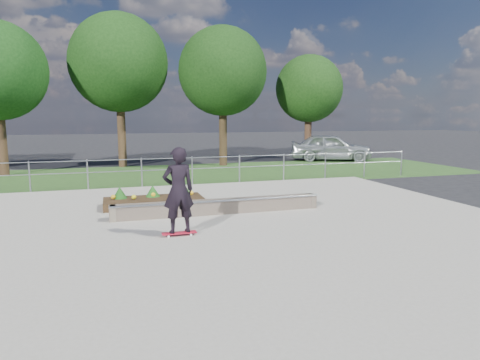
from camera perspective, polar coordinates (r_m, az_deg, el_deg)
The scene contains 11 objects.
ground at distance 10.38m, azimuth 1.36°, elevation -7.26°, with size 120.00×120.00×0.00m, color black.
grass_verge at distance 20.91m, azimuth -8.13°, elevation 0.76°, with size 30.00×8.00×0.02m, color #26481C.
concrete_slab at distance 10.37m, azimuth 1.37°, elevation -7.10°, with size 15.00×15.00×0.06m, color gray.
fence at distance 17.39m, azimuth -6.40°, elevation 1.73°, with size 20.06×0.06×1.20m.
tree_mid_left at distance 24.64m, azimuth -15.86°, elevation 14.75°, with size 5.25×5.25×8.25m.
tree_mid_right at distance 24.39m, azimuth -2.33°, elevation 14.24°, with size 4.90×4.90×7.70m.
tree_far_right at distance 27.82m, azimuth 9.18°, elevation 11.89°, with size 4.20×4.20×6.60m.
grind_ledge at distance 12.24m, azimuth -2.87°, elevation -3.54°, with size 6.00×0.44×0.43m.
planter_bed at distance 13.56m, azimuth -11.45°, elevation -2.59°, with size 3.00×1.20×0.61m.
skateboarder at distance 9.90m, azimuth -8.22°, elevation -1.39°, with size 0.80×0.55×2.07m.
parked_car at distance 27.49m, azimuth 12.00°, elevation 4.30°, with size 2.02×5.02×1.71m, color #A0A6AA.
Camera 1 is at (-3.14, -9.48, 2.84)m, focal length 32.00 mm.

